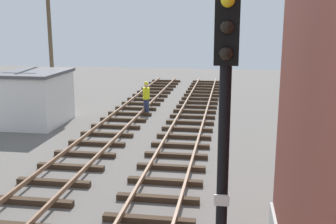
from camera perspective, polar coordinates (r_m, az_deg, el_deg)
The scene contains 4 objects.
signal_mast at distance 6.34m, azimuth 7.75°, elevation -3.07°, with size 0.36×0.40×5.73m.
control_hut at distance 22.36m, azimuth -17.91°, elevation 1.90°, with size 3.00×3.80×2.76m.
utility_pole_far at distance 26.65m, azimuth -16.05°, elevation 10.35°, with size 1.80×0.24×8.58m.
track_worker_foreground at distance 23.84m, azimuth -3.03°, elevation 2.01°, with size 0.40×0.40×1.87m.
Camera 1 is at (3.04, -3.07, 5.27)m, focal length 43.98 mm.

